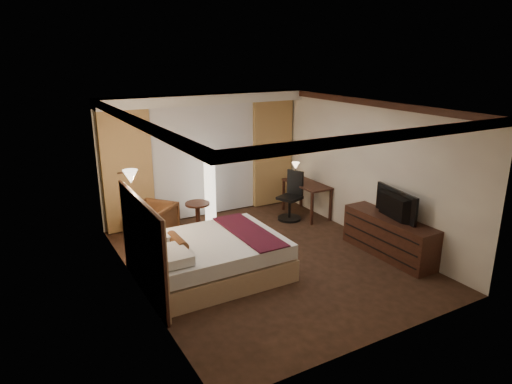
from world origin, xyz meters
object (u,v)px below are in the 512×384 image
television (391,200)px  desk (306,199)px  bed (213,257)px  side_table (198,216)px  floor_lamp (210,189)px  office_chair (290,196)px  dresser (389,236)px  armchair (153,220)px

television → desk: bearing=10.3°
bed → television: size_ratio=2.02×
side_table → desk: (2.43, -0.45, 0.09)m
floor_lamp → office_chair: 1.73m
side_table → floor_lamp: floor_lamp is taller
office_chair → desk: bearing=-15.4°
dresser → desk: bearing=91.2°
desk → dresser: size_ratio=0.64×
side_table → television: bearing=-49.9°
television → dresser: bearing=-80.2°
floor_lamp → television: bearing=-56.4°
desk → dresser: (0.05, -2.46, -0.01)m
floor_lamp → desk: bearing=-17.6°
armchair → side_table: armchair is taller
desk → bed: bearing=-151.9°
armchair → office_chair: office_chair is taller
desk → television: 2.55m
side_table → desk: size_ratio=0.47×
office_chair → dresser: (0.53, -2.41, -0.17)m
office_chair → television: television is taller
office_chair → dresser: size_ratio=0.57×
office_chair → floor_lamp: bearing=134.6°
dresser → television: (-0.03, 0.00, 0.68)m
television → floor_lamp: bearing=43.5°
desk → dresser: 2.46m
office_chair → television: (0.50, -2.41, 0.51)m
side_table → floor_lamp: bearing=28.0°
bed → side_table: bed is taller
armchair → dresser: 4.47m
armchair → desk: 3.42m
armchair → desk: bearing=44.4°
armchair → desk: (3.40, -0.38, -0.02)m
side_table → television: (2.45, -2.91, 0.77)m
armchair → floor_lamp: (1.35, 0.27, 0.36)m
armchair → office_chair: bearing=42.4°
side_table → floor_lamp: size_ratio=0.37×
dresser → office_chair: bearing=102.4°
bed → office_chair: (2.55, 1.56, 0.21)m
bed → side_table: (0.60, 2.06, -0.05)m
armchair → desk: size_ratio=0.65×
side_table → office_chair: (1.95, -0.50, 0.26)m
bed → armchair: (-0.38, 1.99, 0.07)m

